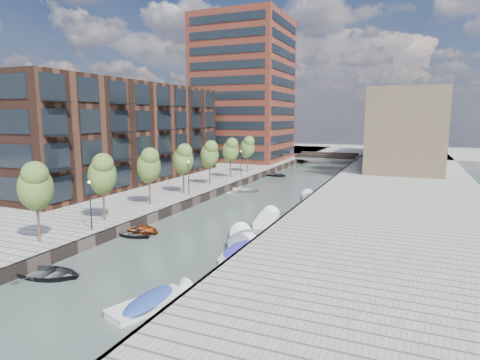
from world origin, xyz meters
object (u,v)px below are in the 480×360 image
Objects in this scene: motorboat_0 at (157,302)px; tree_2 at (149,164)px; sloop_3 at (242,192)px; sloop_0 at (132,235)px; motorboat_4 at (308,197)px; tree_6 at (247,147)px; motorboat_3 at (241,250)px; sloop_2 at (140,232)px; motorboat_1 at (241,238)px; sloop_4 at (274,176)px; bridge at (327,157)px; tree_3 at (183,158)px; tree_0 at (35,185)px; tree_1 at (102,173)px; tree_4 at (210,153)px; car at (372,164)px; motorboat_2 at (268,219)px; tree_5 at (230,150)px; sloop_1 at (48,277)px.

tree_2 is at bearing 126.21° from motorboat_0.
sloop_0 is at bearing 168.91° from sloop_3.
sloop_0 is 0.89× the size of motorboat_4.
tree_6 reaches higher than sloop_0.
motorboat_3 is at bearing 84.35° from motorboat_0.
sloop_2 is 21.65m from sloop_3.
motorboat_1 is at bearing -166.32° from sloop_3.
tree_6 is at bearing 148.00° from sloop_4.
sloop_0 is at bearing 133.25° from motorboat_0.
tree_2 is 1.29× the size of sloop_2.
motorboat_4 reaches higher than sloop_0.
bridge is 39.80m from motorboat_4.
tree_2 reaches higher than motorboat_4.
tree_0 is at bearing -90.00° from tree_3.
tree_4 is (0.00, 21.00, 0.00)m from tree_1.
tree_6 is at bearing 90.00° from tree_3.
tree_0 is at bearing -155.88° from motorboat_3.
sloop_2 is at bearing -80.97° from tree_4.
tree_6 is 23.36m from car.
tree_0 reaches higher than bridge.
sloop_4 is 30.58m from motorboat_2.
motorboat_0 is at bearing -89.12° from motorboat_2.
tree_1 and tree_6 have the same top height.
motorboat_2 is at bearing 36.25° from tree_1.
tree_3 is 1.01× the size of motorboat_2.
sloop_2 is at bearing -62.59° from tree_2.
tree_3 is at bearing 159.09° from motorboat_2.
tree_5 is at bearing 28.21° from sloop_3.
sloop_0 is at bearing -81.30° from tree_4.
sloop_0 is 22.84m from sloop_3.
tree_5 is 23.19m from motorboat_2.
motorboat_1 is 19.68m from motorboat_4.
motorboat_4 reaches higher than sloop_3.
bridge is at bearing 93.48° from motorboat_0.
motorboat_4 is at bearing 90.12° from motorboat_3.
motorboat_3 is at bearing -56.59° from sloop_1.
tree_1 is 1.14× the size of motorboat_0.
sloop_0 is 13.34m from motorboat_2.
tree_4 is at bearing 112.16° from motorboat_0.
sloop_0 is (3.27, -35.37, -5.31)m from tree_6.
bridge is at bearing -13.56° from sloop_1.
tree_1 is 6.25m from sloop_0.
tree_1 is at bearing -90.00° from tree_2.
motorboat_4 is (-0.05, 22.38, -0.03)m from motorboat_3.
car is (19.20, 26.83, -3.58)m from tree_4.
motorboat_1 is at bearing 112.66° from motorboat_3.
motorboat_4 is at bearing 86.82° from motorboat_1.
bridge is 71.70m from motorboat_0.
sloop_2 is at bearing -5.24° from sloop_1.
tree_4 reaches higher than car.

